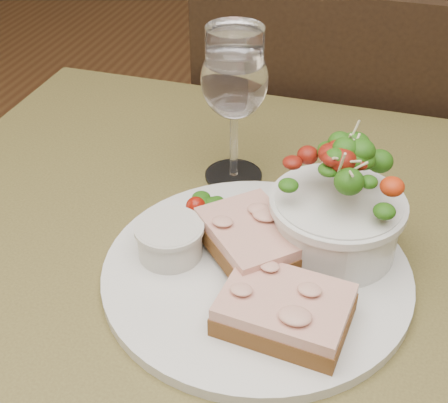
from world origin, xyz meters
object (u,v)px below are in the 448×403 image
(chair_far, at_px, (317,246))
(dinner_plate, at_px, (256,272))
(ramekin, at_px, (170,239))
(sandwich_front, at_px, (285,310))
(wine_glass, at_px, (234,85))
(sandwich_back, at_px, (252,238))
(cafe_table, at_px, (225,342))
(salad_bowl, at_px, (338,201))

(chair_far, distance_m, dinner_plate, 0.77)
(dinner_plate, bearing_deg, ramekin, -176.80)
(sandwich_front, relative_size, wine_glass, 0.69)
(sandwich_back, distance_m, ramekin, 0.08)
(cafe_table, height_order, ramekin, ramekin)
(chair_far, relative_size, dinner_plate, 2.96)
(sandwich_front, distance_m, salad_bowl, 0.13)
(cafe_table, xyz_separation_m, sandwich_back, (0.02, 0.02, 0.14))
(chair_far, xyz_separation_m, sandwich_front, (0.05, -0.67, 0.48))
(wine_glass, bearing_deg, cafe_table, -76.55)
(sandwich_back, height_order, salad_bowl, salad_bowl)
(sandwich_back, bearing_deg, ramekin, -118.88)
(dinner_plate, bearing_deg, cafe_table, -170.98)
(chair_far, relative_size, sandwich_front, 7.51)
(salad_bowl, bearing_deg, sandwich_back, -154.23)
(cafe_table, bearing_deg, chair_far, 87.82)
(salad_bowl, bearing_deg, ramekin, -159.59)
(cafe_table, height_order, sandwich_front, sandwich_front)
(sandwich_front, xyz_separation_m, ramekin, (-0.13, 0.06, 0.00))
(salad_bowl, bearing_deg, dinner_plate, -141.50)
(ramekin, bearing_deg, chair_far, 82.56)
(cafe_table, relative_size, sandwich_front, 6.67)
(sandwich_front, bearing_deg, ramekin, 162.34)
(cafe_table, relative_size, sandwich_back, 6.08)
(chair_far, xyz_separation_m, dinner_plate, (0.01, -0.61, 0.46))
(chair_far, distance_m, salad_bowl, 0.77)
(dinner_plate, height_order, sandwich_front, sandwich_front)
(chair_far, relative_size, sandwich_back, 6.84)
(sandwich_back, height_order, ramekin, sandwich_back)
(chair_far, height_order, sandwich_front, chair_far)
(sandwich_front, xyz_separation_m, salad_bowl, (0.03, 0.11, 0.04))
(chair_far, height_order, dinner_plate, chair_far)
(dinner_plate, bearing_deg, sandwich_back, 121.46)
(chair_far, distance_m, wine_glass, 0.73)
(chair_far, bearing_deg, dinner_plate, 91.00)
(sandwich_back, xyz_separation_m, salad_bowl, (0.08, 0.04, 0.04))
(chair_far, bearing_deg, ramekin, 82.82)
(dinner_plate, height_order, sandwich_back, sandwich_back)
(chair_far, relative_size, ramekin, 14.01)
(sandwich_front, xyz_separation_m, sandwich_back, (-0.05, 0.08, 0.01))
(wine_glass, bearing_deg, salad_bowl, -39.17)
(sandwich_front, height_order, salad_bowl, salad_bowl)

